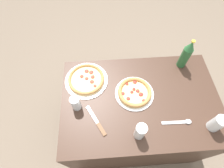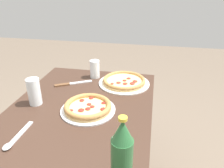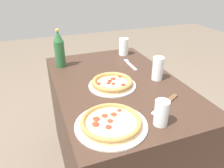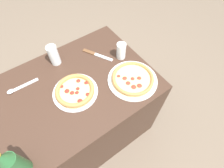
{
  "view_description": "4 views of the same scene",
  "coord_description": "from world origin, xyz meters",
  "px_view_note": "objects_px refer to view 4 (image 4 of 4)",
  "views": [
    {
      "loc": [
        0.25,
        0.52,
        1.88
      ],
      "look_at": [
        0.2,
        -0.1,
        0.82
      ],
      "focal_mm": 28.0,
      "sensor_mm": 36.0,
      "label": 1
    },
    {
      "loc": [
        -0.87,
        -0.35,
        1.36
      ],
      "look_at": [
        0.21,
        -0.14,
        0.83
      ],
      "focal_mm": 35.0,
      "sensor_mm": 36.0,
      "label": 2
    },
    {
      "loc": [
        1.11,
        -0.45,
        1.36
      ],
      "look_at": [
        0.18,
        -0.1,
        0.84
      ],
      "focal_mm": 35.0,
      "sensor_mm": 36.0,
      "label": 3
    },
    {
      "loc": [
        -0.1,
        -0.64,
        1.68
      ],
      "look_at": [
        0.25,
        -0.15,
        0.78
      ],
      "focal_mm": 28.0,
      "sensor_mm": 36.0,
      "label": 4
    }
  ],
  "objects_px": {
    "pizza_veggie": "(75,91)",
    "glass_cola": "(121,51)",
    "spoon": "(18,88)",
    "pizza_salami": "(133,79)",
    "beer_bottle": "(14,163)",
    "glass_mango_juice": "(54,56)",
    "knife": "(96,55)"
  },
  "relations": [
    {
      "from": "beer_bottle",
      "to": "spoon",
      "type": "height_order",
      "value": "beer_bottle"
    },
    {
      "from": "pizza_veggie",
      "to": "beer_bottle",
      "type": "bearing_deg",
      "value": -149.89
    },
    {
      "from": "glass_cola",
      "to": "spoon",
      "type": "relative_size",
      "value": 0.6
    },
    {
      "from": "pizza_veggie",
      "to": "spoon",
      "type": "height_order",
      "value": "pizza_veggie"
    },
    {
      "from": "pizza_salami",
      "to": "glass_cola",
      "type": "bearing_deg",
      "value": 73.0
    },
    {
      "from": "pizza_veggie",
      "to": "spoon",
      "type": "distance_m",
      "value": 0.37
    },
    {
      "from": "pizza_veggie",
      "to": "pizza_salami",
      "type": "distance_m",
      "value": 0.37
    },
    {
      "from": "pizza_veggie",
      "to": "glass_mango_juice",
      "type": "relative_size",
      "value": 1.93
    },
    {
      "from": "glass_cola",
      "to": "glass_mango_juice",
      "type": "distance_m",
      "value": 0.46
    },
    {
      "from": "glass_mango_juice",
      "to": "spoon",
      "type": "distance_m",
      "value": 0.31
    },
    {
      "from": "pizza_veggie",
      "to": "glass_mango_juice",
      "type": "distance_m",
      "value": 0.3
    },
    {
      "from": "beer_bottle",
      "to": "spoon",
      "type": "distance_m",
      "value": 0.5
    },
    {
      "from": "glass_mango_juice",
      "to": "pizza_salami",
      "type": "bearing_deg",
      "value": -52.15
    },
    {
      "from": "beer_bottle",
      "to": "pizza_veggie",
      "type": "bearing_deg",
      "value": 30.11
    },
    {
      "from": "knife",
      "to": "spoon",
      "type": "xyz_separation_m",
      "value": [
        -0.56,
        0.04,
        0.0
      ]
    },
    {
      "from": "beer_bottle",
      "to": "spoon",
      "type": "bearing_deg",
      "value": 75.43
    },
    {
      "from": "pizza_salami",
      "to": "spoon",
      "type": "xyz_separation_m",
      "value": [
        -0.63,
        0.37,
        -0.01
      ]
    },
    {
      "from": "glass_cola",
      "to": "beer_bottle",
      "type": "bearing_deg",
      "value": -159.25
    },
    {
      "from": "glass_mango_juice",
      "to": "spoon",
      "type": "relative_size",
      "value": 0.73
    },
    {
      "from": "pizza_veggie",
      "to": "glass_mango_juice",
      "type": "height_order",
      "value": "glass_mango_juice"
    },
    {
      "from": "glass_cola",
      "to": "knife",
      "type": "xyz_separation_m",
      "value": [
        -0.13,
        0.12,
        -0.05
      ]
    },
    {
      "from": "knife",
      "to": "spoon",
      "type": "bearing_deg",
      "value": 175.75
    },
    {
      "from": "glass_cola",
      "to": "beer_bottle",
      "type": "distance_m",
      "value": 0.88
    },
    {
      "from": "glass_mango_juice",
      "to": "beer_bottle",
      "type": "relative_size",
      "value": 0.55
    },
    {
      "from": "glass_mango_juice",
      "to": "spoon",
      "type": "bearing_deg",
      "value": -168.41
    },
    {
      "from": "pizza_salami",
      "to": "beer_bottle",
      "type": "relative_size",
      "value": 1.22
    },
    {
      "from": "pizza_veggie",
      "to": "glass_cola",
      "type": "bearing_deg",
      "value": 10.2
    },
    {
      "from": "beer_bottle",
      "to": "glass_cola",
      "type": "bearing_deg",
      "value": 20.75
    },
    {
      "from": "pizza_salami",
      "to": "glass_mango_juice",
      "type": "bearing_deg",
      "value": 127.85
    },
    {
      "from": "pizza_veggie",
      "to": "glass_cola",
      "type": "xyz_separation_m",
      "value": [
        0.41,
        0.07,
        0.03
      ]
    },
    {
      "from": "glass_mango_juice",
      "to": "pizza_veggie",
      "type": "bearing_deg",
      "value": -92.23
    },
    {
      "from": "pizza_salami",
      "to": "knife",
      "type": "xyz_separation_m",
      "value": [
        -0.07,
        0.33,
        -0.01
      ]
    }
  ]
}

